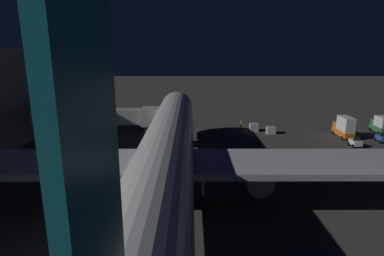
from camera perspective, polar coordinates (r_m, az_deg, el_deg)
ground_plane at (r=47.03m, az=-3.66°, el=-7.35°), size 320.00×320.00×0.00m
airliner_at_gate at (r=35.42m, az=-4.81°, el=-4.95°), size 57.83×64.90×19.48m
jet_bridge at (r=56.47m, az=-15.19°, el=1.99°), size 21.96×3.40×7.33m
apron_floodlight_mast at (r=67.46m, az=-25.16°, el=6.14°), size 2.90×0.50×15.89m
baggage_tug_lead at (r=63.98m, az=27.41°, el=-2.36°), size 1.86×2.27×1.95m
baggage_tug_spare at (r=69.52m, az=31.08°, el=-1.59°), size 1.86×2.39×1.95m
ops_van at (r=69.53m, az=25.76°, el=0.17°), size 2.36×5.84×4.24m
cargo_truck_aft at (r=76.88m, az=30.90°, el=0.56°), size 2.36×4.63×3.56m
baggage_container_mid_row at (r=67.70m, az=14.05°, el=-0.37°), size 1.77×1.55×1.43m
baggage_container_far_row at (r=68.84m, az=11.09°, el=0.12°), size 1.74×1.87×1.65m
ground_crew_under_port_wing at (r=69.92m, az=8.83°, el=0.63°), size 0.40×0.40×1.90m
traffic_cone_nose_port at (r=66.55m, az=-0.71°, el=-0.58°), size 0.36×0.36×0.55m
traffic_cone_nose_starboard at (r=66.74m, az=-4.49°, el=-0.58°), size 0.36×0.36×0.55m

